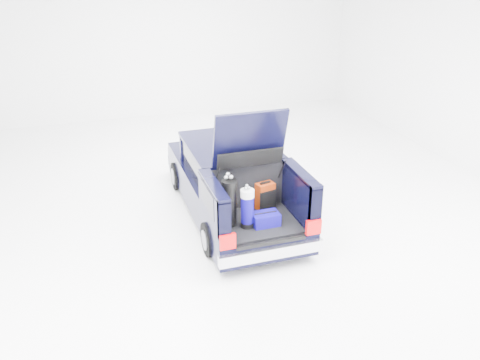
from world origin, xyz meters
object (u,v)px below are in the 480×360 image
object	(u,v)px
black_golf_bag	(229,202)
blue_golf_bag	(247,208)
car	(231,181)
blue_duffel	(266,219)
red_suitcase	(265,196)

from	to	relation	value
black_golf_bag	blue_golf_bag	size ratio (longest dim) A/B	1.21
black_golf_bag	car	bearing A→B (deg)	66.45
black_golf_bag	blue_duffel	bearing A→B (deg)	-23.40
red_suitcase	black_golf_bag	world-z (taller)	black_golf_bag
car	blue_golf_bag	distance (m)	1.75
car	black_golf_bag	xyz separation A→B (m)	(-0.50, -1.56, 0.35)
car	blue_golf_bag	world-z (taller)	car
red_suitcase	blue_duffel	size ratio (longest dim) A/B	1.15
car	red_suitcase	distance (m)	1.24
red_suitcase	blue_golf_bag	xyz separation A→B (m)	(-0.51, -0.52, 0.10)
car	blue_golf_bag	bearing A→B (deg)	-97.61
red_suitcase	black_golf_bag	xyz separation A→B (m)	(-0.78, -0.36, 0.18)
car	blue_duffel	world-z (taller)	car
red_suitcase	black_golf_bag	size ratio (longest dim) A/B	0.56
black_golf_bag	blue_duffel	distance (m)	0.70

